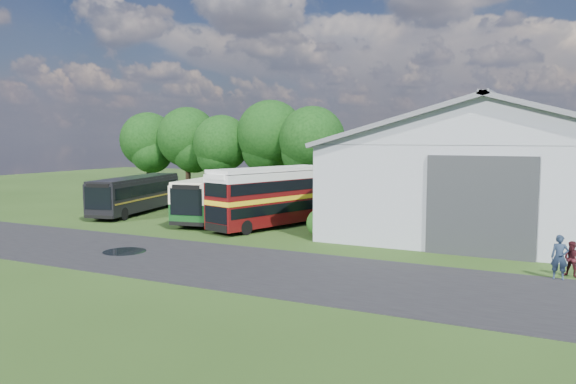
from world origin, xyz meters
The scene contains 17 objects.
ground centered at (0.00, 0.00, 0.00)m, with size 120.00×120.00×0.00m, color #1D3410.
asphalt_road centered at (3.00, -3.00, 0.00)m, with size 60.00×8.00×0.02m, color black.
puddle centered at (-1.50, -3.00, 0.00)m, with size 2.20×2.20×0.01m, color black.
storage_shed centered at (15.00, 15.98, 4.17)m, with size 18.80×24.80×8.15m.
tree_far_left centered at (-23.00, 24.00, 5.56)m, with size 6.12×6.12×8.64m.
tree_left_a centered at (-18.00, 24.50, 5.87)m, with size 6.46×6.46×9.12m.
tree_left_b centered at (-13.00, 23.50, 5.25)m, with size 5.78×5.78×8.16m.
tree_mid centered at (-8.00, 24.80, 6.18)m, with size 6.80×6.80×9.60m.
tree_right_a centered at (-3.00, 23.80, 5.69)m, with size 6.26×6.26×8.83m.
shrub_front centered at (5.60, 6.00, 0.00)m, with size 1.70×1.70×1.70m, color #194714.
shrub_mid centered at (5.60, 8.00, 0.00)m, with size 1.60×1.60×1.60m, color #194714.
shrub_back centered at (5.60, 10.00, 0.00)m, with size 1.80×1.80×1.80m, color #194714.
bus_green_single centered at (-3.56, 9.14, 1.62)m, with size 4.42×11.33×3.05m.
bus_maroon_double centered at (1.41, 7.37, 1.96)m, with size 4.84×9.42×3.93m.
bus_dark_single centered at (-11.18, 8.69, 1.51)m, with size 4.54×10.55×2.83m.
visitor_a centered at (18.63, 0.80, 0.93)m, with size 0.68×0.44×1.86m, color #182536.
visitor_b centered at (19.12, 1.48, 0.76)m, with size 0.74×0.58×1.52m, color #391217.
Camera 1 is at (18.86, -24.64, 5.89)m, focal length 35.00 mm.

